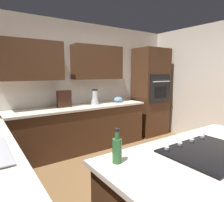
% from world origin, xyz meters
% --- Properties ---
extents(ground_plane, '(14.00, 14.00, 0.00)m').
position_xyz_m(ground_plane, '(0.00, 0.00, 0.00)').
color(ground_plane, brown).
extents(wall_back, '(6.00, 0.44, 2.60)m').
position_xyz_m(wall_back, '(0.07, -2.04, 1.42)').
color(wall_back, silver).
rests_on(wall_back, ground).
extents(wall_left, '(0.10, 4.00, 2.60)m').
position_xyz_m(wall_left, '(-2.45, -0.30, 1.30)').
color(wall_left, silver).
rests_on(wall_left, ground).
extents(lower_cabinets_back, '(2.80, 0.60, 0.86)m').
position_xyz_m(lower_cabinets_back, '(0.10, -1.72, 0.43)').
color(lower_cabinets_back, '#472B19').
rests_on(lower_cabinets_back, ground).
extents(countertop_back, '(2.84, 0.64, 0.04)m').
position_xyz_m(countertop_back, '(0.10, -1.72, 0.88)').
color(countertop_back, silver).
rests_on(countertop_back, lower_cabinets_back).
extents(island_top, '(1.89, 0.94, 0.04)m').
position_xyz_m(island_top, '(0.20, 0.99, 0.88)').
color(island_top, silver).
rests_on(island_top, island_base).
extents(wall_oven, '(0.80, 0.66, 2.15)m').
position_xyz_m(wall_oven, '(-1.85, -1.72, 1.07)').
color(wall_oven, '#472B19').
rests_on(wall_oven, ground).
extents(cooktop, '(0.76, 0.56, 0.03)m').
position_xyz_m(cooktop, '(0.20, 0.98, 0.91)').
color(cooktop, black).
rests_on(cooktop, island_top).
extents(blender, '(0.15, 0.15, 0.32)m').
position_xyz_m(blender, '(-0.25, -1.75, 1.04)').
color(blender, silver).
rests_on(blender, countertop_back).
extents(mixing_bowl, '(0.22, 0.22, 0.12)m').
position_xyz_m(mixing_bowl, '(-0.85, -1.75, 0.96)').
color(mixing_bowl, '#668CB2').
rests_on(mixing_bowl, countertop_back).
extents(spice_rack, '(0.27, 0.11, 0.32)m').
position_xyz_m(spice_rack, '(0.40, -1.80, 1.06)').
color(spice_rack, '#381E14').
rests_on(spice_rack, countertop_back).
extents(oil_bottle, '(0.07, 0.07, 0.26)m').
position_xyz_m(oil_bottle, '(0.95, 0.70, 1.00)').
color(oil_bottle, '#336B38').
rests_on(oil_bottle, island_top).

